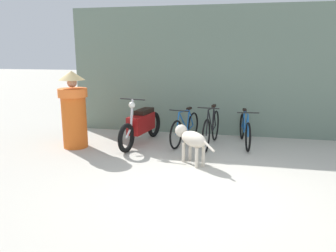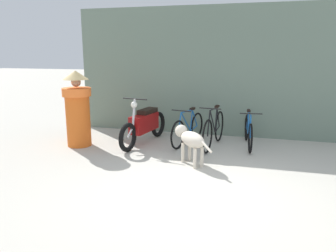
% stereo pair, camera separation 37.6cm
% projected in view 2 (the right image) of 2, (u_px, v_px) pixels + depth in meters
% --- Properties ---
extents(ground_plane, '(60.00, 60.00, 0.00)m').
position_uv_depth(ground_plane, '(196.00, 190.00, 4.98)').
color(ground_plane, '#B7B2A5').
extents(shop_wall_back, '(7.48, 0.20, 3.14)m').
position_uv_depth(shop_wall_back, '(224.00, 72.00, 7.97)').
color(shop_wall_back, slate).
rests_on(shop_wall_back, ground).
extents(bicycle_0, '(0.52, 1.61, 0.83)m').
position_uv_depth(bicycle_0, '(188.00, 129.00, 7.44)').
color(bicycle_0, black).
rests_on(bicycle_0, ground).
extents(bicycle_1, '(0.46, 1.72, 0.93)m').
position_uv_depth(bicycle_1, '(214.00, 130.00, 7.18)').
color(bicycle_1, black).
rests_on(bicycle_1, ground).
extents(bicycle_2, '(0.46, 1.63, 0.81)m').
position_uv_depth(bicycle_2, '(248.00, 131.00, 7.23)').
color(bicycle_2, black).
rests_on(bicycle_2, ground).
extents(motorcycle, '(0.58, 2.00, 1.09)m').
position_uv_depth(motorcycle, '(144.00, 125.00, 7.41)').
color(motorcycle, black).
rests_on(motorcycle, ground).
extents(stray_dog, '(0.88, 0.88, 0.68)m').
position_uv_depth(stray_dog, '(190.00, 139.00, 6.08)').
color(stray_dog, beige).
rests_on(stray_dog, ground).
extents(person_in_robes, '(0.63, 0.63, 1.66)m').
position_uv_depth(person_in_robes, '(78.00, 108.00, 7.17)').
color(person_in_robes, orange).
rests_on(person_in_robes, ground).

